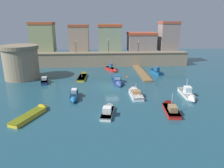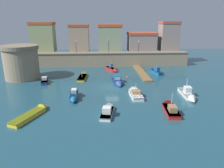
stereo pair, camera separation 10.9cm
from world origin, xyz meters
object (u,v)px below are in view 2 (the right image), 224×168
(moored_boat_8, at_px, (108,110))
(moored_boat_0, at_px, (135,93))
(fortress_tower, at_px, (21,62))
(quay_lamp_2, at_px, (139,45))
(moored_boat_6, at_px, (45,80))
(mooring_buoy_0, at_px, (77,76))
(moored_boat_9, at_px, (118,82))
(quay_lamp_1, at_px, (109,44))
(moored_boat_7, at_px, (170,108))
(quay_lamp_0, at_px, (76,45))
(moored_boat_10, at_px, (155,71))
(moored_boat_4, at_px, (188,95))
(moored_boat_5, at_px, (74,96))
(moored_boat_3, at_px, (83,76))
(moored_boat_1, at_px, (34,113))
(moored_boat_2, at_px, (112,69))
(mooring_buoy_1, at_px, (127,77))
(mooring_buoy_2, at_px, (76,91))

(moored_boat_8, bearing_deg, moored_boat_0, -25.08)
(fortress_tower, height_order, quay_lamp_2, fortress_tower)
(moored_boat_6, xyz_separation_m, mooring_buoy_0, (6.05, 4.95, -0.42))
(moored_boat_8, xyz_separation_m, moored_boat_9, (2.57, 13.32, 0.06))
(quay_lamp_1, height_order, moored_boat_7, quay_lamp_1)
(quay_lamp_0, distance_m, moored_boat_10, 22.50)
(moored_boat_10, bearing_deg, moored_boat_0, 138.31)
(quay_lamp_1, relative_size, quay_lamp_2, 1.20)
(moored_boat_4, xyz_separation_m, moored_boat_5, (-18.96, 0.40, -0.00))
(moored_boat_4, distance_m, moored_boat_5, 18.96)
(quay_lamp_1, distance_m, moored_boat_3, 14.51)
(quay_lamp_0, xyz_separation_m, moored_boat_1, (-2.70, -31.00, -5.72))
(moored_boat_4, relative_size, moored_boat_9, 1.14)
(moored_boat_5, height_order, moored_boat_6, moored_boat_5)
(moored_boat_7, bearing_deg, moored_boat_10, -3.85)
(moored_boat_0, height_order, moored_boat_2, moored_boat_2)
(moored_boat_0, distance_m, moored_boat_5, 10.37)
(fortress_tower, height_order, moored_boat_2, fortress_tower)
(fortress_tower, distance_m, mooring_buoy_1, 23.51)
(moored_boat_7, distance_m, mooring_buoy_0, 25.33)
(moored_boat_3, bearing_deg, mooring_buoy_2, 179.86)
(moored_boat_1, bearing_deg, moored_boat_9, -19.69)
(mooring_buoy_2, bearing_deg, moored_boat_9, 24.12)
(moored_boat_6, height_order, moored_boat_9, moored_boat_9)
(moored_boat_10, xyz_separation_m, mooring_buoy_2, (-17.89, -11.86, -0.55))
(moored_boat_1, relative_size, mooring_buoy_2, 10.14)
(moored_boat_3, bearing_deg, moored_boat_6, 120.62)
(quay_lamp_2, height_order, mooring_buoy_2, quay_lamp_2)
(quay_lamp_0, relative_size, moored_boat_6, 0.75)
(moored_boat_3, xyz_separation_m, mooring_buoy_0, (-1.57, 1.11, -0.24))
(moored_boat_4, xyz_separation_m, moored_boat_8, (-13.58, -5.09, -0.13))
(moored_boat_8, xyz_separation_m, mooring_buoy_0, (-6.46, 20.33, -0.35))
(moored_boat_6, height_order, mooring_buoy_0, moored_boat_6)
(moored_boat_4, height_order, moored_boat_8, moored_boat_4)
(moored_boat_6, bearing_deg, moored_boat_3, -73.28)
(quay_lamp_1, xyz_separation_m, mooring_buoy_1, (3.65, -12.23, -6.19))
(moored_boat_3, bearing_deg, moored_boat_7, -140.35)
(moored_boat_10, height_order, mooring_buoy_2, moored_boat_10)
(moored_boat_1, distance_m, moored_boat_9, 18.51)
(moored_boat_2, distance_m, moored_boat_5, 20.64)
(moored_boat_9, bearing_deg, moored_boat_8, -16.46)
(moored_boat_10, bearing_deg, moored_boat_8, 135.39)
(moored_boat_2, distance_m, mooring_buoy_0, 9.58)
(moored_boat_0, height_order, moored_boat_7, moored_boat_7)
(quay_lamp_1, distance_m, moored_boat_6, 21.61)
(quay_lamp_2, xyz_separation_m, moored_boat_0, (-4.86, -23.96, -5.45))
(moored_boat_3, xyz_separation_m, moored_boat_10, (17.22, 2.32, 0.30))
(moored_boat_10, distance_m, mooring_buoy_1, 7.82)
(quay_lamp_0, bearing_deg, mooring_buoy_0, -84.79)
(quay_lamp_1, relative_size, moored_boat_6, 0.82)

